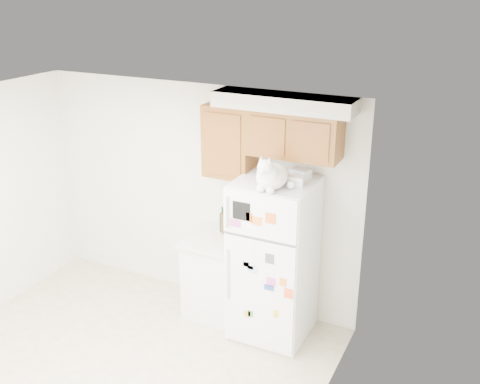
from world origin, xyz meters
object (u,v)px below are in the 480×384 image
Objects in this scene: storage_box_back at (301,174)px; bottle_amber at (225,220)px; base_counter at (217,275)px; refrigerator at (273,260)px; cat at (271,176)px; bottle_green at (222,219)px; storage_box_front at (296,181)px.

bottle_amber is at bearing -169.29° from storage_box_back.
bottle_amber is at bearing 78.98° from base_counter.
cat is (0.04, -0.22, 0.98)m from refrigerator.
storage_box_back is at bearing 41.29° from refrigerator.
bottle_amber is at bearing 148.65° from cat.
cat reaches higher than bottle_green.
cat is at bearing -31.93° from bottle_green.
base_counter is 0.63m from bottle_green.
refrigerator is 0.73m from bottle_amber.
bottle_green is 0.92× the size of bottle_amber.
storage_box_front is (0.91, -0.09, 1.28)m from base_counter.
bottle_green is (-0.71, 0.25, 0.21)m from refrigerator.
storage_box_front is 1.13m from bottle_amber.
bottle_green is (-0.02, 0.18, 0.60)m from base_counter.
cat is 1.75× the size of bottle_green.
refrigerator is 0.79m from base_counter.
storage_box_back is (0.19, 0.17, 0.90)m from refrigerator.
refrigerator is at bearing -17.64° from bottle_amber.
base_counter is 0.63m from bottle_amber.
bottle_green is at bearing 97.22° from base_counter.
base_counter is at bearing -160.35° from storage_box_back.
storage_box_front reaches higher than bottle_green.
refrigerator reaches higher than bottle_amber.
base_counter is 5.11× the size of storage_box_back.
cat reaches higher than storage_box_back.
cat is 0.28m from storage_box_front.
cat is at bearing -31.35° from bottle_amber.
bottle_green is at bearing -171.70° from storage_box_back.
bottle_amber reaches higher than base_counter.
bottle_amber is (-0.86, 0.04, -0.67)m from storage_box_back.
refrigerator is at bearing 101.37° from cat.
cat is at bearing -138.51° from storage_box_front.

